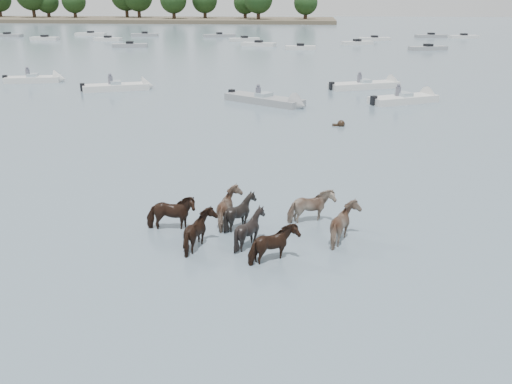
{
  "coord_description": "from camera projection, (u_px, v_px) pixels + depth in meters",
  "views": [
    {
      "loc": [
        3.53,
        -13.68,
        6.95
      ],
      "look_at": [
        1.94,
        2.29,
        1.1
      ],
      "focal_mm": 37.69,
      "sensor_mm": 36.0,
      "label": 1
    }
  ],
  "objects": [
    {
      "name": "swimming_pony",
      "position": [
        340.0,
        124.0,
        30.64
      ],
      "size": [
        0.72,
        0.44,
        0.44
      ],
      "color": "black",
      "rests_on": "ground"
    },
    {
      "name": "ground",
      "position": [
        181.0,
        252.0,
        15.5
      ],
      "size": [
        400.0,
        400.0,
        0.0
      ],
      "primitive_type": "plane",
      "color": "slate",
      "rests_on": "ground"
    },
    {
      "name": "motorboat_c",
      "position": [
        373.0,
        85.0,
        43.44
      ],
      "size": [
        6.34,
        3.98,
        1.92
      ],
      "rotation": [
        0.0,
        0.0,
        0.42
      ],
      "color": "silver",
      "rests_on": "ground"
    },
    {
      "name": "motorboat_d",
      "position": [
        412.0,
        99.0,
        37.6
      ],
      "size": [
        5.5,
        4.02,
        1.92
      ],
      "rotation": [
        0.0,
        0.0,
        0.51
      ],
      "color": "silver",
      "rests_on": "ground"
    },
    {
      "name": "motorboat_f",
      "position": [
        42.0,
        79.0,
        46.43
      ],
      "size": [
        5.22,
        2.79,
        1.92
      ],
      "rotation": [
        0.0,
        0.0,
        0.25
      ],
      "color": "silver",
      "rests_on": "ground"
    },
    {
      "name": "distant_flotilla",
      "position": [
        292.0,
        40.0,
        88.41
      ],
      "size": [
        107.25,
        28.48,
        0.93
      ],
      "color": "gray",
      "rests_on": "ground"
    },
    {
      "name": "motorboat_b",
      "position": [
        273.0,
        101.0,
        36.67
      ],
      "size": [
        6.22,
        4.84,
        1.92
      ],
      "rotation": [
        0.0,
        0.0,
        -0.58
      ],
      "color": "gray",
      "rests_on": "ground"
    },
    {
      "name": "shoreline",
      "position": [
        68.0,
        19.0,
        162.1
      ],
      "size": [
        160.0,
        30.0,
        1.0
      ],
      "primitive_type": "cube",
      "color": "#4C4233",
      "rests_on": "ground"
    },
    {
      "name": "pony_herd",
      "position": [
        253.0,
        222.0,
        16.4
      ],
      "size": [
        6.91,
        4.26,
        1.34
      ],
      "color": "black",
      "rests_on": "ground"
    },
    {
      "name": "motorboat_a",
      "position": [
        126.0,
        87.0,
        42.56
      ],
      "size": [
        5.68,
        3.59,
        1.92
      ],
      "rotation": [
        0.0,
        0.0,
        0.4
      ],
      "color": "silver",
      "rests_on": "ground"
    }
  ]
}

